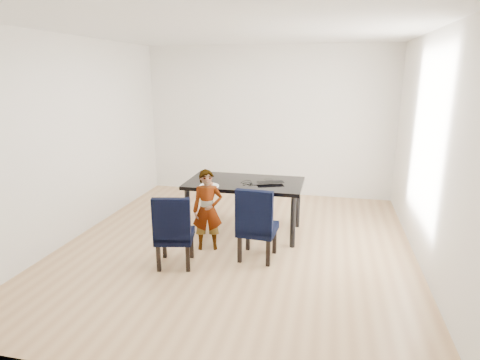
% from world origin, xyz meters
% --- Properties ---
extents(floor, '(4.50, 5.00, 0.01)m').
position_xyz_m(floor, '(0.00, 0.00, -0.01)').
color(floor, tan).
rests_on(floor, ground).
extents(ceiling, '(4.50, 5.00, 0.01)m').
position_xyz_m(ceiling, '(0.00, 0.00, 2.71)').
color(ceiling, white).
rests_on(ceiling, wall_back).
extents(wall_back, '(4.50, 0.01, 2.70)m').
position_xyz_m(wall_back, '(0.00, 2.50, 1.35)').
color(wall_back, white).
rests_on(wall_back, ground).
extents(wall_front, '(4.50, 0.01, 2.70)m').
position_xyz_m(wall_front, '(0.00, -2.50, 1.35)').
color(wall_front, silver).
rests_on(wall_front, ground).
extents(wall_left, '(0.01, 5.00, 2.70)m').
position_xyz_m(wall_left, '(-2.25, 0.00, 1.35)').
color(wall_left, white).
rests_on(wall_left, ground).
extents(wall_right, '(0.01, 5.00, 2.70)m').
position_xyz_m(wall_right, '(2.25, 0.00, 1.35)').
color(wall_right, white).
rests_on(wall_right, ground).
extents(dining_table, '(1.60, 0.90, 0.75)m').
position_xyz_m(dining_table, '(0.00, 0.50, 0.38)').
color(dining_table, black).
rests_on(dining_table, floor).
extents(chair_left, '(0.51, 0.52, 0.88)m').
position_xyz_m(chair_left, '(-0.59, -0.67, 0.44)').
color(chair_left, black).
rests_on(chair_left, floor).
extents(chair_right, '(0.47, 0.49, 0.92)m').
position_xyz_m(chair_right, '(0.33, -0.28, 0.46)').
color(chair_right, black).
rests_on(chair_right, floor).
extents(child, '(0.44, 0.35, 1.05)m').
position_xyz_m(child, '(-0.34, -0.15, 0.52)').
color(child, orange).
rests_on(child, floor).
extents(plate, '(0.35, 0.35, 0.01)m').
position_xyz_m(plate, '(-0.41, 0.15, 0.76)').
color(plate, white).
rests_on(plate, dining_table).
extents(sandwich, '(0.15, 0.11, 0.05)m').
position_xyz_m(sandwich, '(-0.42, 0.15, 0.79)').
color(sandwich, '#A05C39').
rests_on(sandwich, plate).
extents(laptop, '(0.43, 0.35, 0.03)m').
position_xyz_m(laptop, '(0.35, 0.51, 0.76)').
color(laptop, black).
rests_on(laptop, dining_table).
extents(cable_tangle, '(0.17, 0.17, 0.01)m').
position_xyz_m(cable_tangle, '(0.07, 0.35, 0.75)').
color(cable_tangle, black).
rests_on(cable_tangle, dining_table).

